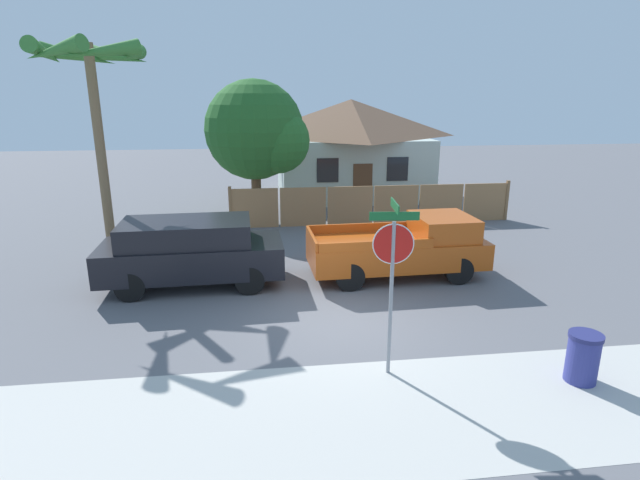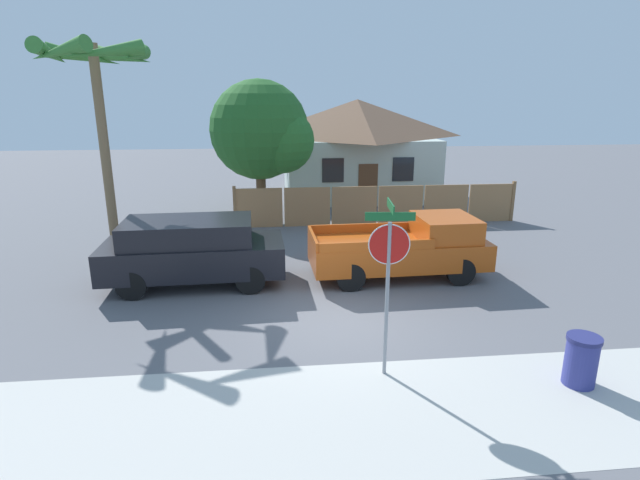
# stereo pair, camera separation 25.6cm
# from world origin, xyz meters

# --- Properties ---
(ground_plane) EXTENTS (80.00, 80.00, 0.00)m
(ground_plane) POSITION_xyz_m (0.00, 0.00, 0.00)
(ground_plane) COLOR slate
(sidewalk_strip) EXTENTS (36.00, 3.20, 0.01)m
(sidewalk_strip) POSITION_xyz_m (0.00, -3.60, 0.00)
(sidewalk_strip) COLOR beige
(sidewalk_strip) RESTS_ON ground
(wooden_fence) EXTENTS (11.43, 0.12, 1.65)m
(wooden_fence) POSITION_xyz_m (2.90, 8.72, 0.78)
(wooden_fence) COLOR #997047
(wooden_fence) RESTS_ON ground
(house) EXTENTS (7.86, 6.86, 4.84)m
(house) POSITION_xyz_m (3.15, 15.21, 2.51)
(house) COLOR #B2C1B7
(house) RESTS_ON ground
(oak_tree) EXTENTS (4.15, 3.95, 5.66)m
(oak_tree) POSITION_xyz_m (-1.54, 9.92, 3.59)
(oak_tree) COLOR brown
(oak_tree) RESTS_ON ground
(palm_tree) EXTENTS (3.16, 3.38, 6.47)m
(palm_tree) POSITION_xyz_m (-6.15, 4.76, 5.59)
(palm_tree) COLOR brown
(palm_tree) RESTS_ON ground
(red_suv) EXTENTS (4.87, 2.17, 1.82)m
(red_suv) POSITION_xyz_m (-3.52, 2.66, 0.99)
(red_suv) COLOR black
(red_suv) RESTS_ON ground
(orange_pickup) EXTENTS (4.98, 2.14, 1.73)m
(orange_pickup) POSITION_xyz_m (2.39, 2.67, 0.85)
(orange_pickup) COLOR #B74C14
(orange_pickup) RESTS_ON ground
(stop_sign) EXTENTS (0.86, 0.78, 3.27)m
(stop_sign) POSITION_xyz_m (0.62, -2.40, 2.21)
(stop_sign) COLOR gray
(stop_sign) RESTS_ON ground
(trash_bin) EXTENTS (0.59, 0.59, 0.94)m
(trash_bin) POSITION_xyz_m (4.01, -3.12, 0.47)
(trash_bin) COLOR navy
(trash_bin) RESTS_ON ground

